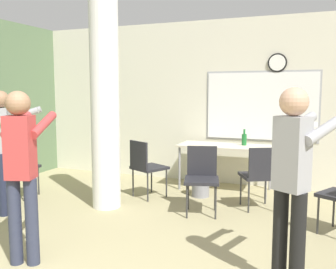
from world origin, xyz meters
TOP-DOWN VIEW (x-y plane):
  - wall_back at (0.02, 5.06)m, footprint 8.00×0.15m
  - support_pillar at (-1.11, 3.08)m, footprint 0.39×0.39m
  - folding_table at (0.21, 4.56)m, footprint 1.49×0.64m
  - bottle_on_table at (0.50, 4.66)m, footprint 0.08×0.08m
  - waste_bin at (-0.04, 4.04)m, footprint 0.27×0.27m
  - chair_by_left_wall at (-2.64, 3.01)m, footprint 0.49×0.49m
  - chair_table_right at (0.88, 3.71)m, footprint 0.59×0.59m
  - chair_table_left at (-0.78, 3.68)m, footprint 0.59×0.59m
  - chair_table_front at (0.19, 3.32)m, footprint 0.54×0.54m
  - person_watching_back at (-2.17, 2.35)m, footprint 0.64×0.56m
  - person_playing_side at (1.40, 1.73)m, footprint 0.57×0.68m
  - person_playing_front at (-0.93, 1.32)m, footprint 0.48×0.64m

SIDE VIEW (x-z plane):
  - waste_bin at x=-0.04m, z-range 0.00..0.37m
  - chair_by_left_wall at x=-2.64m, z-range 0.08..0.95m
  - chair_table_right at x=0.88m, z-range 0.08..0.95m
  - chair_table_left at x=-0.78m, z-range 0.08..0.95m
  - chair_table_front at x=0.19m, z-range 0.08..0.95m
  - folding_table at x=0.21m, z-range 0.31..1.05m
  - bottle_on_table at x=0.50m, z-range 0.70..0.96m
  - person_playing_front at x=-0.93m, z-range 0.14..1.75m
  - person_watching_back at x=-2.17m, z-range 0.14..1.75m
  - person_playing_side at x=1.40m, z-range 0.14..1.78m
  - wall_back at x=0.02m, z-range 0.00..2.80m
  - support_pillar at x=-1.11m, z-range 0.00..2.80m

